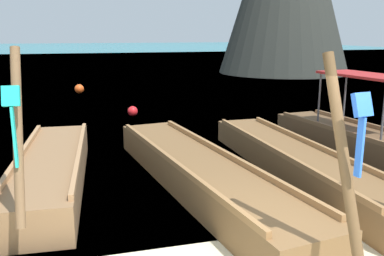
{
  "coord_description": "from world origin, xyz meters",
  "views": [
    {
      "loc": [
        -1.99,
        -3.87,
        2.94
      ],
      "look_at": [
        0.0,
        3.34,
        1.22
      ],
      "focal_mm": 38.9,
      "sensor_mm": 36.0,
      "label": 1
    }
  ],
  "objects_px": {
    "longtail_boat_blue_ribbon": "(200,174)",
    "mooring_buoy_far": "(133,111)",
    "mooring_buoy_near": "(79,89)",
    "longtail_boat_turquoise_ribbon": "(52,170)",
    "longtail_boat_orange_ribbon": "(299,163)"
  },
  "relations": [
    {
      "from": "longtail_boat_turquoise_ribbon",
      "to": "longtail_boat_orange_ribbon",
      "type": "height_order",
      "value": "longtail_boat_turquoise_ribbon"
    },
    {
      "from": "longtail_boat_blue_ribbon",
      "to": "mooring_buoy_far",
      "type": "relative_size",
      "value": 20.55
    },
    {
      "from": "longtail_boat_blue_ribbon",
      "to": "mooring_buoy_near",
      "type": "height_order",
      "value": "longtail_boat_blue_ribbon"
    },
    {
      "from": "longtail_boat_orange_ribbon",
      "to": "mooring_buoy_far",
      "type": "xyz_separation_m",
      "value": [
        -2.48,
        7.37,
        -0.1
      ]
    },
    {
      "from": "longtail_boat_blue_ribbon",
      "to": "mooring_buoy_near",
      "type": "distance_m",
      "value": 14.13
    },
    {
      "from": "mooring_buoy_near",
      "to": "mooring_buoy_far",
      "type": "relative_size",
      "value": 1.25
    },
    {
      "from": "longtail_boat_blue_ribbon",
      "to": "mooring_buoy_far",
      "type": "xyz_separation_m",
      "value": [
        -0.3,
        7.54,
        -0.13
      ]
    },
    {
      "from": "longtail_boat_turquoise_ribbon",
      "to": "mooring_buoy_near",
      "type": "bearing_deg",
      "value": 87.14
    },
    {
      "from": "mooring_buoy_far",
      "to": "mooring_buoy_near",
      "type": "bearing_deg",
      "value": 105.49
    },
    {
      "from": "longtail_boat_orange_ribbon",
      "to": "mooring_buoy_near",
      "type": "xyz_separation_m",
      "value": [
        -4.27,
        13.81,
        -0.06
      ]
    },
    {
      "from": "longtail_boat_blue_ribbon",
      "to": "longtail_boat_orange_ribbon",
      "type": "xyz_separation_m",
      "value": [
        2.18,
        0.17,
        -0.02
      ]
    },
    {
      "from": "longtail_boat_blue_ribbon",
      "to": "mooring_buoy_far",
      "type": "bearing_deg",
      "value": 92.3
    },
    {
      "from": "mooring_buoy_near",
      "to": "longtail_boat_blue_ribbon",
      "type": "bearing_deg",
      "value": -81.5
    },
    {
      "from": "longtail_boat_blue_ribbon",
      "to": "mooring_buoy_near",
      "type": "xyz_separation_m",
      "value": [
        -2.09,
        13.98,
        -0.08
      ]
    },
    {
      "from": "longtail_boat_turquoise_ribbon",
      "to": "longtail_boat_orange_ribbon",
      "type": "bearing_deg",
      "value": -8.98
    }
  ]
}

